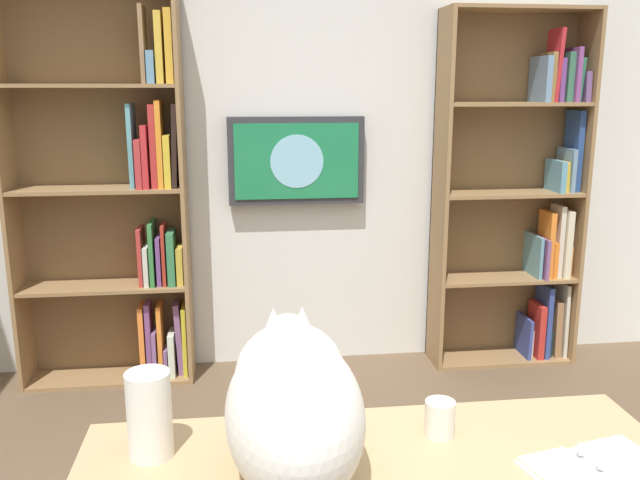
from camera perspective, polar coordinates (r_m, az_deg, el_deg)
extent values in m
cube|color=silver|center=(3.86, -1.06, 8.90)|extent=(4.52, 0.06, 2.70)
cube|color=#937047|center=(4.18, 21.15, 3.86)|extent=(0.02, 0.28, 2.05)
cube|color=#937047|center=(3.86, 10.26, 3.84)|extent=(0.02, 0.28, 2.05)
cube|color=brown|center=(4.12, 15.21, 4.17)|extent=(0.85, 0.01, 2.05)
cube|color=#937047|center=(4.27, 15.07, -9.68)|extent=(0.80, 0.27, 0.02)
cube|color=#937047|center=(4.11, 15.48, -3.13)|extent=(0.80, 0.27, 0.02)
cube|color=#937047|center=(4.00, 15.92, 3.87)|extent=(0.80, 0.27, 0.02)
cube|color=#937047|center=(3.96, 16.38, 11.14)|extent=(0.80, 0.27, 0.02)
cube|color=#937047|center=(3.98, 16.87, 18.45)|extent=(0.80, 0.27, 0.02)
cube|color=silver|center=(4.35, 19.92, -6.28)|extent=(0.03, 0.19, 0.45)
cube|color=#9A6F4A|center=(4.34, 19.44, -7.05)|extent=(0.05, 0.14, 0.35)
cube|color=#18282A|center=(4.35, 18.86, -8.26)|extent=(0.02, 0.12, 0.16)
cube|color=#32448C|center=(4.30, 18.59, -6.48)|extent=(0.03, 0.19, 0.44)
cube|color=red|center=(4.29, 18.06, -7.29)|extent=(0.04, 0.18, 0.33)
cube|color=silver|center=(4.32, 17.43, -8.26)|extent=(0.02, 0.12, 0.17)
cube|color=#384694|center=(4.29, 17.08, -7.82)|extent=(0.02, 0.21, 0.24)
cube|color=orange|center=(4.24, 20.31, -1.56)|extent=(0.02, 0.14, 0.18)
cube|color=beige|center=(4.19, 20.06, -0.18)|extent=(0.04, 0.20, 0.40)
cube|color=beige|center=(4.17, 19.61, -0.04)|extent=(0.03, 0.15, 0.42)
cube|color=orange|center=(4.18, 19.13, -1.48)|extent=(0.03, 0.17, 0.21)
cube|color=orange|center=(4.14, 18.82, -0.30)|extent=(0.03, 0.17, 0.39)
cube|color=#7B5081|center=(4.15, 18.33, -1.34)|extent=(0.02, 0.24, 0.24)
cube|color=#659CAE|center=(4.15, 17.81, -1.21)|extent=(0.02, 0.24, 0.25)
cube|color=#2A4B8D|center=(4.14, 20.90, 7.17)|extent=(0.03, 0.18, 0.46)
cube|color=#698EAA|center=(4.12, 20.36, 5.69)|extent=(0.02, 0.21, 0.25)
cube|color=gold|center=(4.12, 19.94, 5.20)|extent=(0.03, 0.18, 0.18)
cube|color=#5B98B4|center=(4.09, 19.55, 5.23)|extent=(0.03, 0.22, 0.18)
cube|color=#724F86|center=(4.11, 21.43, 12.14)|extent=(0.04, 0.20, 0.17)
cube|color=#2C7250|center=(4.11, 20.96, 12.69)|extent=(0.04, 0.19, 0.24)
cube|color=#824386|center=(4.08, 20.75, 13.10)|extent=(0.03, 0.20, 0.30)
cube|color=#396E53|center=(4.07, 20.27, 12.97)|extent=(0.04, 0.17, 0.27)
cube|color=#73408E|center=(4.05, 19.73, 12.78)|extent=(0.03, 0.14, 0.24)
cube|color=red|center=(4.03, 19.40, 13.93)|extent=(0.04, 0.17, 0.40)
cube|color=olive|center=(4.01, 18.95, 13.06)|extent=(0.03, 0.17, 0.27)
cube|color=#6C8DB2|center=(4.01, 18.38, 12.96)|extent=(0.03, 0.24, 0.25)
cube|color=#937047|center=(3.69, -11.60, 4.41)|extent=(0.02, 0.28, 2.18)
cube|color=#937047|center=(3.87, -25.13, 3.83)|extent=(0.02, 0.28, 2.18)
cube|color=brown|center=(3.88, -18.15, 4.45)|extent=(0.93, 0.01, 2.18)
cube|color=#937047|center=(4.05, -17.42, -11.13)|extent=(0.89, 0.27, 0.02)
cube|color=#937047|center=(3.87, -17.96, -3.79)|extent=(0.89, 0.27, 0.02)
cube|color=#937047|center=(3.75, -18.53, 4.14)|extent=(0.89, 0.27, 0.02)
cube|color=#937047|center=(3.72, -19.14, 12.40)|extent=(0.89, 0.27, 0.02)
cube|color=gold|center=(3.92, -11.48, -8.27)|extent=(0.02, 0.18, 0.40)
cube|color=#81578C|center=(3.92, -11.97, -8.16)|extent=(0.05, 0.13, 0.42)
cube|color=silver|center=(3.95, -12.54, -9.38)|extent=(0.03, 0.18, 0.25)
cube|color=slate|center=(3.97, -13.00, -9.94)|extent=(0.02, 0.18, 0.16)
cube|color=orange|center=(3.93, -13.48, -8.19)|extent=(0.02, 0.17, 0.42)
cube|color=slate|center=(3.94, -13.93, -9.34)|extent=(0.02, 0.15, 0.27)
cube|color=#7B487F|center=(3.93, -14.42, -8.17)|extent=(0.03, 0.14, 0.43)
cube|color=orange|center=(3.94, -14.92, -8.25)|extent=(0.03, 0.16, 0.41)
cube|color=gold|center=(3.76, -11.91, -2.08)|extent=(0.04, 0.14, 0.21)
cube|color=#347B4B|center=(3.76, -12.58, -1.42)|extent=(0.04, 0.20, 0.30)
cube|color=#AB2F23|center=(3.76, -13.19, -1.15)|extent=(0.02, 0.17, 0.33)
cube|color=#6F4389|center=(3.77, -13.60, -1.65)|extent=(0.02, 0.16, 0.27)
cube|color=#367E40|center=(3.79, -14.12, -1.01)|extent=(0.02, 0.24, 0.35)
cube|color=silver|center=(3.80, -14.57, -1.99)|extent=(0.03, 0.21, 0.22)
cube|color=#B23530|center=(3.79, -15.08, -1.29)|extent=(0.02, 0.18, 0.32)
cube|color=black|center=(3.65, -12.32, 7.92)|extent=(0.04, 0.18, 0.44)
cube|color=gold|center=(3.66, -12.90, 6.63)|extent=(0.03, 0.17, 0.28)
cube|color=orange|center=(3.67, -13.52, 8.02)|extent=(0.03, 0.19, 0.46)
cube|color=#B32D2C|center=(3.68, -14.01, 7.86)|extent=(0.03, 0.19, 0.44)
cube|color=red|center=(3.68, -14.64, 6.99)|extent=(0.03, 0.23, 0.33)
cube|color=#B63335|center=(3.70, -15.14, 6.41)|extent=(0.03, 0.24, 0.26)
cube|color=#5AA0AC|center=(3.70, -15.80, 7.80)|extent=(0.02, 0.19, 0.44)
cube|color=gold|center=(3.66, -12.79, 15.87)|extent=(0.04, 0.14, 0.37)
cube|color=gold|center=(3.66, -13.57, 15.71)|extent=(0.04, 0.18, 0.36)
cube|color=#6190AF|center=(3.66, -14.20, 14.16)|extent=(0.04, 0.22, 0.16)
cube|color=#946F4A|center=(3.66, -14.92, 15.88)|extent=(0.02, 0.16, 0.39)
cube|color=#333338|center=(3.79, -2.05, 6.82)|extent=(0.77, 0.06, 0.49)
cube|color=#1E7F4C|center=(3.75, -2.00, 6.76)|extent=(0.70, 0.01, 0.42)
cylinder|color=#8CCCEA|center=(3.75, -1.99, 6.75)|extent=(0.30, 0.00, 0.30)
cube|color=tan|center=(1.70, 5.55, -19.69)|extent=(1.50, 0.66, 0.03)
ellipsoid|color=white|center=(1.57, -2.19, -14.70)|extent=(0.32, 0.51, 0.34)
ellipsoid|color=white|center=(1.65, -2.55, -11.55)|extent=(0.27, 0.28, 0.26)
sphere|color=white|center=(1.68, -2.75, -8.53)|extent=(0.13, 0.13, 0.13)
cone|color=white|center=(1.67, -1.52, -6.91)|extent=(0.06, 0.06, 0.07)
cone|color=white|center=(1.66, -4.01, -7.00)|extent=(0.06, 0.06, 0.07)
cone|color=beige|center=(1.66, -1.50, -7.15)|extent=(0.03, 0.03, 0.05)
cone|color=beige|center=(1.66, -4.00, -7.24)|extent=(0.03, 0.03, 0.05)
cube|color=white|center=(1.86, 25.03, -17.13)|extent=(0.19, 0.25, 0.01)
cube|color=white|center=(1.75, 20.57, -18.70)|extent=(0.19, 0.25, 0.01)
cube|color=white|center=(1.80, 22.88, -17.90)|extent=(0.08, 0.22, 0.01)
cube|color=white|center=(1.86, 25.06, -16.88)|extent=(0.18, 0.23, 0.01)
cube|color=white|center=(1.75, 20.59, -18.45)|extent=(0.18, 0.23, 0.01)
cylinder|color=silver|center=(1.80, 22.92, -17.49)|extent=(0.02, 0.02, 0.01)
cylinder|color=silver|center=(1.84, 21.49, -16.63)|extent=(0.02, 0.02, 0.01)
cylinder|color=white|center=(1.74, -14.42, -14.30)|extent=(0.11, 0.11, 0.22)
cylinder|color=white|center=(1.84, 10.24, -14.82)|extent=(0.08, 0.08, 0.10)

